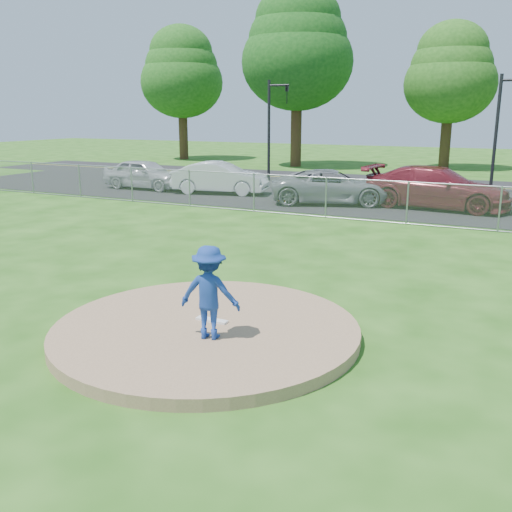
{
  "coord_description": "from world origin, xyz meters",
  "views": [
    {
      "loc": [
        4.96,
        -8.1,
        3.84
      ],
      "look_at": [
        0.0,
        2.0,
        1.0
      ],
      "focal_mm": 40.0,
      "sensor_mm": 36.0,
      "label": 1
    }
  ],
  "objects": [
    {
      "name": "tree_far_left",
      "position": [
        -22.0,
        33.0,
        7.06
      ],
      "size": [
        6.72,
        6.72,
        10.74
      ],
      "color": "#3B2415",
      "rests_on": "ground"
    },
    {
      "name": "parking_lot",
      "position": [
        0.0,
        16.5,
        0.01
      ],
      "size": [
        50.0,
        8.0,
        0.01
      ],
      "primitive_type": "cube",
      "color": "black",
      "rests_on": "ground"
    },
    {
      "name": "tree_left",
      "position": [
        -11.0,
        31.0,
        8.24
      ],
      "size": [
        7.84,
        7.84,
        12.53
      ],
      "color": "#382414",
      "rests_on": "ground"
    },
    {
      "name": "pitchers_mound",
      "position": [
        0.0,
        0.0,
        0.1
      ],
      "size": [
        5.4,
        5.4,
        0.2
      ],
      "primitive_type": "cylinder",
      "color": "#8E6C4E",
      "rests_on": "ground"
    },
    {
      "name": "tree_center",
      "position": [
        -1.0,
        34.0,
        6.47
      ],
      "size": [
        6.16,
        6.16,
        9.84
      ],
      "color": "#372514",
      "rests_on": "ground"
    },
    {
      "name": "traffic_signal_left",
      "position": [
        -8.76,
        22.0,
        3.36
      ],
      "size": [
        1.28,
        0.2,
        5.6
      ],
      "color": "black",
      "rests_on": "ground"
    },
    {
      "name": "parked_car_white",
      "position": [
        -8.78,
        15.93,
        0.77
      ],
      "size": [
        4.86,
        2.58,
        1.52
      ],
      "primitive_type": "imported",
      "rotation": [
        0.0,
        0.0,
        1.79
      ],
      "color": "silver",
      "rests_on": "parking_lot"
    },
    {
      "name": "traffic_cone",
      "position": [
        -5.05,
        15.06,
        0.37
      ],
      "size": [
        0.37,
        0.37,
        0.72
      ],
      "primitive_type": "cone",
      "color": "orange",
      "rests_on": "parking_lot"
    },
    {
      "name": "parked_car_darkred",
      "position": [
        1.34,
        16.03,
        0.86
      ],
      "size": [
        6.02,
        2.83,
        1.7
      ],
      "primitive_type": "imported",
      "rotation": [
        0.0,
        0.0,
        1.49
      ],
      "color": "maroon",
      "rests_on": "parking_lot"
    },
    {
      "name": "parked_car_gray",
      "position": [
        -2.89,
        15.35,
        0.74
      ],
      "size": [
        5.73,
        4.0,
        1.45
      ],
      "primitive_type": "imported",
      "rotation": [
        0.0,
        0.0,
        1.91
      ],
      "color": "gray",
      "rests_on": "parking_lot"
    },
    {
      "name": "street",
      "position": [
        0.0,
        24.0,
        0.0
      ],
      "size": [
        60.0,
        7.0,
        0.01
      ],
      "primitive_type": "cube",
      "color": "black",
      "rests_on": "ground"
    },
    {
      "name": "pitching_rubber",
      "position": [
        0.0,
        0.2,
        0.22
      ],
      "size": [
        0.6,
        0.15,
        0.04
      ],
      "primitive_type": "cube",
      "color": "white",
      "rests_on": "pitchers_mound"
    },
    {
      "name": "pitcher",
      "position": [
        0.36,
        -0.46,
        0.98
      ],
      "size": [
        1.11,
        0.78,
        1.56
      ],
      "primitive_type": "imported",
      "rotation": [
        0.0,
        0.0,
        3.35
      ],
      "color": "navy",
      "rests_on": "pitchers_mound"
    },
    {
      "name": "ground",
      "position": [
        0.0,
        10.0,
        0.0
      ],
      "size": [
        120.0,
        120.0,
        0.0
      ],
      "primitive_type": "plane",
      "color": "#1E4E11",
      "rests_on": "ground"
    },
    {
      "name": "parked_car_silver",
      "position": [
        -13.12,
        15.78,
        0.77
      ],
      "size": [
        4.48,
        1.83,
        1.52
      ],
      "primitive_type": "imported",
      "rotation": [
        0.0,
        0.0,
        1.56
      ],
      "color": "#B7B8BD",
      "rests_on": "parking_lot"
    },
    {
      "name": "chain_link_fence",
      "position": [
        0.0,
        12.0,
        0.75
      ],
      "size": [
        40.0,
        0.06,
        1.5
      ],
      "primitive_type": "cube",
      "color": "gray",
      "rests_on": "ground"
    }
  ]
}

